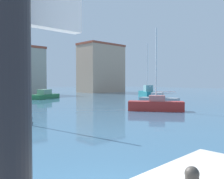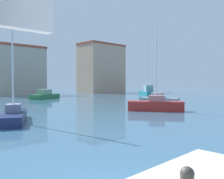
{
  "view_description": "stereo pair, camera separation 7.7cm",
  "coord_description": "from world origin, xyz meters",
  "px_view_note": "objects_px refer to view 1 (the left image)",
  "views": [
    {
      "loc": [
        -2.87,
        -3.27,
        2.7
      ],
      "look_at": [
        18.39,
        18.37,
        1.72
      ],
      "focal_mm": 39.24,
      "sensor_mm": 36.0,
      "label": 1
    },
    {
      "loc": [
        -2.82,
        -3.32,
        2.7
      ],
      "look_at": [
        18.39,
        18.37,
        1.72
      ],
      "focal_mm": 39.24,
      "sensor_mm": 36.0,
      "label": 2
    }
  ],
  "objects_px": {
    "sailboat_teal_far_left": "(147,92)",
    "motorboat_grey_mid_harbor": "(159,99)",
    "motorboat_green_distant_east": "(45,95)",
    "sailboat_navy_outer_mooring": "(14,115)",
    "sailboat_red_far_right": "(156,105)"
  },
  "relations": [
    {
      "from": "sailboat_navy_outer_mooring",
      "to": "sailboat_red_far_right",
      "type": "relative_size",
      "value": 1.11
    },
    {
      "from": "sailboat_teal_far_left",
      "to": "motorboat_grey_mid_harbor",
      "type": "relative_size",
      "value": 1.87
    },
    {
      "from": "motorboat_green_distant_east",
      "to": "sailboat_navy_outer_mooring",
      "type": "distance_m",
      "value": 23.16
    },
    {
      "from": "motorboat_grey_mid_harbor",
      "to": "sailboat_teal_far_left",
      "type": "bearing_deg",
      "value": 43.78
    },
    {
      "from": "sailboat_teal_far_left",
      "to": "motorboat_grey_mid_harbor",
      "type": "distance_m",
      "value": 13.13
    },
    {
      "from": "motorboat_grey_mid_harbor",
      "to": "sailboat_red_far_right",
      "type": "distance_m",
      "value": 9.06
    },
    {
      "from": "sailboat_teal_far_left",
      "to": "sailboat_red_far_right",
      "type": "bearing_deg",
      "value": -140.63
    },
    {
      "from": "motorboat_green_distant_east",
      "to": "sailboat_teal_far_left",
      "type": "xyz_separation_m",
      "value": [
        16.1,
        -8.12,
        0.21
      ]
    },
    {
      "from": "motorboat_green_distant_east",
      "to": "sailboat_teal_far_left",
      "type": "height_order",
      "value": "sailboat_teal_far_left"
    },
    {
      "from": "sailboat_teal_far_left",
      "to": "motorboat_grey_mid_harbor",
      "type": "bearing_deg",
      "value": -136.22
    },
    {
      "from": "motorboat_green_distant_east",
      "to": "motorboat_grey_mid_harbor",
      "type": "xyz_separation_m",
      "value": [
        6.62,
        -17.2,
        -0.08
      ]
    },
    {
      "from": "motorboat_green_distant_east",
      "to": "sailboat_navy_outer_mooring",
      "type": "relative_size",
      "value": 0.68
    },
    {
      "from": "sailboat_navy_outer_mooring",
      "to": "motorboat_grey_mid_harbor",
      "type": "xyz_separation_m",
      "value": [
        19.6,
        1.98,
        -0.04
      ]
    },
    {
      "from": "sailboat_teal_far_left",
      "to": "sailboat_navy_outer_mooring",
      "type": "height_order",
      "value": "sailboat_teal_far_left"
    },
    {
      "from": "sailboat_navy_outer_mooring",
      "to": "motorboat_grey_mid_harbor",
      "type": "relative_size",
      "value": 1.63
    }
  ]
}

